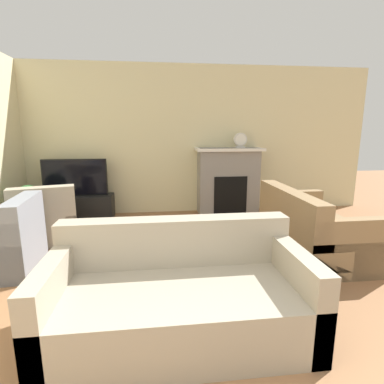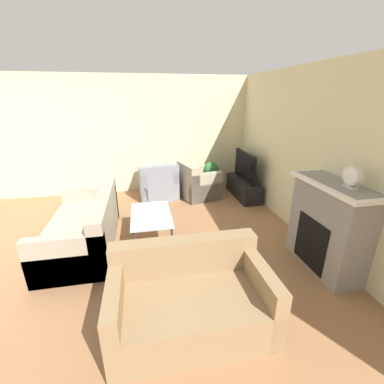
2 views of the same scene
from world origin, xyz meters
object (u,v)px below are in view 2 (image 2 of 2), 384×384
(armchair_accent, at_px, (197,185))
(mantel_clock, at_px, (352,177))
(couch_sectional, at_px, (85,229))
(couch_loveseat, at_px, (190,300))
(armchair_by_window, at_px, (158,185))
(potted_plant, at_px, (211,173))
(tv, at_px, (245,166))
(coffee_table, at_px, (151,217))

(armchair_accent, relative_size, mantel_clock, 3.62)
(couch_sectional, height_order, couch_loveseat, same)
(mantel_clock, bearing_deg, couch_loveseat, -78.63)
(armchair_by_window, bearing_deg, couch_sectional, 51.65)
(couch_sectional, bearing_deg, armchair_accent, 128.18)
(couch_sectional, height_order, potted_plant, couch_sectional)
(tv, bearing_deg, mantel_clock, 1.45)
(armchair_accent, bearing_deg, armchair_by_window, 63.64)
(potted_plant, distance_m, mantel_clock, 3.64)
(couch_sectional, distance_m, coffee_table, 1.03)
(tv, bearing_deg, couch_loveseat, -29.76)
(couch_sectional, distance_m, potted_plant, 3.30)
(coffee_table, bearing_deg, armchair_by_window, 172.60)
(armchair_accent, bearing_deg, coffee_table, 131.53)
(coffee_table, bearing_deg, couch_loveseat, 9.71)
(armchair_by_window, bearing_deg, potted_plant, -176.15)
(coffee_table, bearing_deg, couch_sectional, -91.62)
(armchair_accent, height_order, coffee_table, armchair_accent)
(mantel_clock, bearing_deg, tv, -178.55)
(tv, bearing_deg, potted_plant, -128.79)
(armchair_accent, height_order, potted_plant, armchair_accent)
(coffee_table, bearing_deg, potted_plant, 143.54)
(couch_loveseat, bearing_deg, coffee_table, 99.71)
(couch_loveseat, height_order, coffee_table, couch_loveseat)
(potted_plant, bearing_deg, tv, 51.21)
(armchair_accent, bearing_deg, mantel_clock, -174.87)
(armchair_accent, bearing_deg, couch_loveseat, 151.42)
(couch_sectional, xyz_separation_m, potted_plant, (-2.06, 2.57, 0.18))
(coffee_table, xyz_separation_m, potted_plant, (-2.09, 1.55, 0.06))
(armchair_by_window, xyz_separation_m, potted_plant, (-0.19, 1.30, 0.17))
(couch_loveseat, distance_m, mantel_clock, 2.28)
(couch_loveseat, relative_size, mantel_clock, 5.79)
(potted_plant, bearing_deg, couch_loveseat, -17.91)
(coffee_table, relative_size, mantel_clock, 3.85)
(couch_sectional, bearing_deg, mantel_clock, 67.12)
(potted_plant, bearing_deg, couch_sectional, -51.19)
(tv, xyz_separation_m, armchair_by_window, (-0.34, -1.95, -0.44))
(couch_sectional, distance_m, armchair_by_window, 2.27)
(armchair_by_window, relative_size, armchair_accent, 0.93)
(armchair_accent, xyz_separation_m, coffee_table, (1.73, -1.14, 0.11))
(tv, relative_size, couch_loveseat, 0.69)
(couch_sectional, xyz_separation_m, coffee_table, (0.03, 1.02, 0.13))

